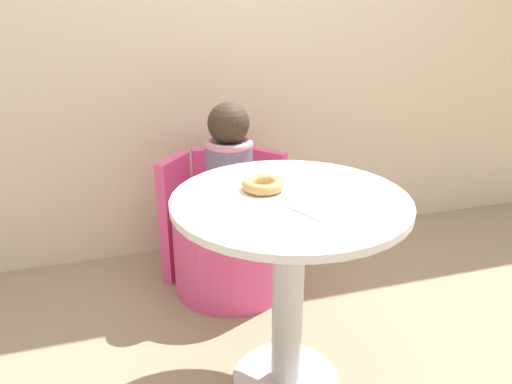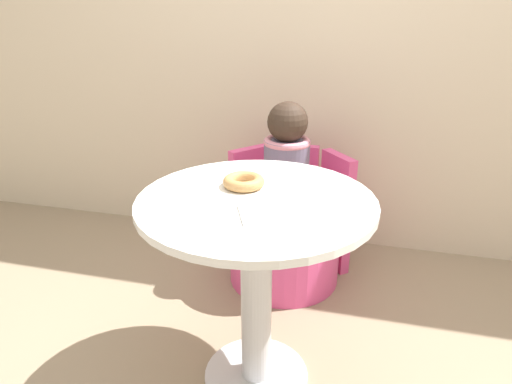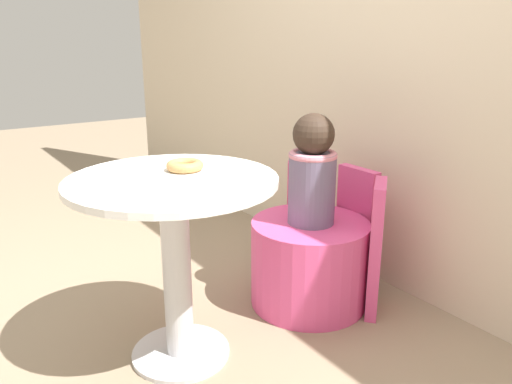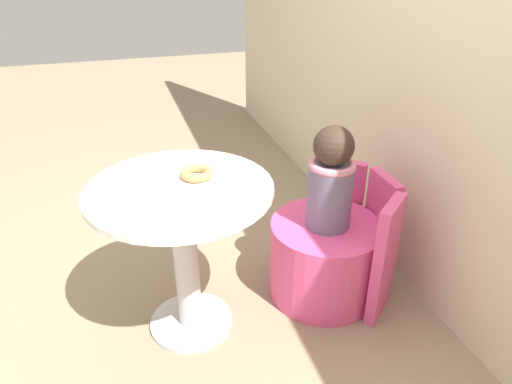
# 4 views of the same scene
# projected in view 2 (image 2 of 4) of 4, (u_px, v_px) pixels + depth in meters

# --- Properties ---
(ground_plane) EXTENTS (12.00, 12.00, 0.00)m
(ground_plane) POSITION_uv_depth(u_px,v_px,m) (271.00, 372.00, 1.71)
(ground_plane) COLOR gray
(back_wall) EXTENTS (6.00, 0.06, 2.40)m
(back_wall) POSITION_uv_depth(u_px,v_px,m) (323.00, 21.00, 2.26)
(back_wall) COLOR beige
(back_wall) RESTS_ON ground_plane
(round_table) EXTENTS (0.75, 0.75, 0.72)m
(round_table) POSITION_uv_depth(u_px,v_px,m) (256.00, 254.00, 1.49)
(round_table) COLOR silver
(round_table) RESTS_ON ground_plane
(tub_chair) EXTENTS (0.54, 0.54, 0.40)m
(tub_chair) POSITION_uv_depth(u_px,v_px,m) (284.00, 242.00, 2.23)
(tub_chair) COLOR #E54C8C
(tub_chair) RESTS_ON ground_plane
(booth_backrest) EXTENTS (0.63, 0.23, 0.61)m
(booth_backrest) POSITION_uv_depth(u_px,v_px,m) (293.00, 205.00, 2.39)
(booth_backrest) COLOR #E54C8C
(booth_backrest) RESTS_ON ground_plane
(child_figure) EXTENTS (0.21, 0.21, 0.49)m
(child_figure) POSITION_uv_depth(u_px,v_px,m) (287.00, 157.00, 2.06)
(child_figure) COLOR slate
(child_figure) RESTS_ON tub_chair
(donut) EXTENTS (0.14, 0.14, 0.04)m
(donut) POSITION_uv_depth(u_px,v_px,m) (244.00, 182.00, 1.50)
(donut) COLOR tan
(donut) RESTS_ON round_table
(paper_napkin) EXTENTS (0.19, 0.19, 0.01)m
(paper_napkin) POSITION_uv_depth(u_px,v_px,m) (265.00, 214.00, 1.31)
(paper_napkin) COLOR white
(paper_napkin) RESTS_ON round_table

